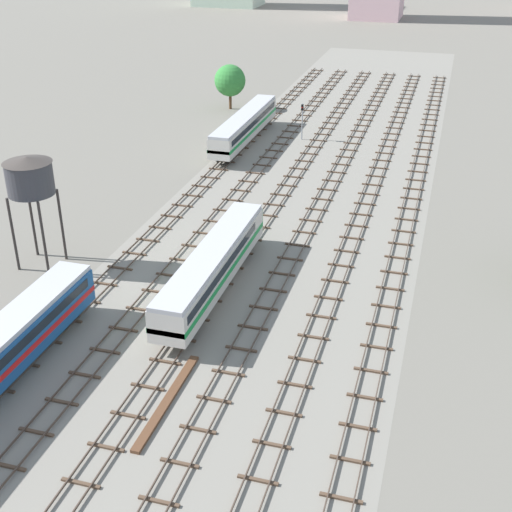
% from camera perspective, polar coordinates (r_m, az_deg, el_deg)
% --- Properties ---
extents(ground_plane, '(480.00, 480.00, 0.00)m').
position_cam_1_polar(ground_plane, '(79.85, 4.35, 5.78)').
color(ground_plane, slate).
extents(ballast_bed, '(27.66, 176.00, 0.01)m').
position_cam_1_polar(ballast_bed, '(79.85, 4.35, 5.78)').
color(ballast_bed, gray).
rests_on(ballast_bed, ground).
extents(track_far_left, '(2.40, 126.00, 0.29)m').
position_cam_1_polar(track_far_left, '(83.72, -3.49, 6.93)').
color(track_far_left, '#47382D').
rests_on(track_far_left, ground).
extents(track_left, '(2.40, 126.00, 0.29)m').
position_cam_1_polar(track_left, '(82.33, -0.36, 6.63)').
color(track_left, '#47382D').
rests_on(track_left, ground).
extents(track_centre_left, '(2.40, 126.00, 0.29)m').
position_cam_1_polar(track_centre_left, '(81.19, 2.86, 6.29)').
color(track_centre_left, '#47382D').
rests_on(track_centre_left, ground).
extents(track_centre, '(2.40, 126.00, 0.29)m').
position_cam_1_polar(track_centre, '(80.31, 6.16, 5.93)').
color(track_centre, '#47382D').
rests_on(track_centre, ground).
extents(track_centre_right, '(2.40, 126.00, 0.29)m').
position_cam_1_polar(track_centre_right, '(79.70, 9.51, 5.54)').
color(track_centre_right, '#47382D').
rests_on(track_centre_right, ground).
extents(track_right, '(2.40, 126.00, 0.29)m').
position_cam_1_polar(track_right, '(79.37, 12.90, 5.13)').
color(track_right, '#47382D').
rests_on(track_right, ground).
extents(diesel_railcar_centre_left_near, '(2.96, 20.50, 3.80)m').
position_cam_1_polar(diesel_railcar_centre_left_near, '(56.39, -3.62, -0.74)').
color(diesel_railcar_centre_left_near, beige).
rests_on(diesel_railcar_centre_left_near, ground).
extents(passenger_coach_far_left_mid, '(2.96, 22.00, 3.80)m').
position_cam_1_polar(passenger_coach_far_left_mid, '(94.32, -0.95, 10.88)').
color(passenger_coach_far_left_mid, beige).
rests_on(passenger_coach_far_left_mid, ground).
extents(water_tower, '(4.20, 4.20, 10.17)m').
position_cam_1_polar(water_tower, '(61.69, -18.35, 6.28)').
color(water_tower, '#2D2826').
rests_on(water_tower, ground).
extents(signal_post_nearest, '(0.28, 0.47, 5.07)m').
position_cam_1_polar(signal_post_nearest, '(95.97, 3.87, 11.49)').
color(signal_post_nearest, gray).
rests_on(signal_post_nearest, ground).
extents(lineside_tree_1, '(4.93, 4.93, 6.99)m').
position_cam_1_polar(lineside_tree_1, '(111.45, -2.18, 14.40)').
color(lineside_tree_1, '#4C331E').
rests_on(lineside_tree_1, ground).
extents(spare_rail_bundle, '(0.60, 10.00, 0.24)m').
position_cam_1_polar(spare_rail_bundle, '(45.99, -7.38, -11.84)').
color(spare_rail_bundle, brown).
rests_on(spare_rail_bundle, ground).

